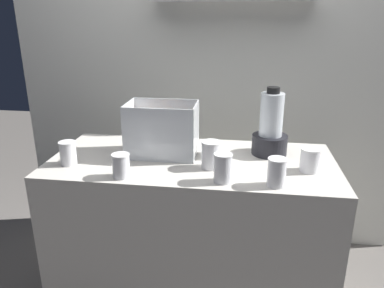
% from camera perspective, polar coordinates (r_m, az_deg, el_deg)
% --- Properties ---
extents(counter, '(1.40, 0.64, 0.90)m').
position_cam_1_polar(counter, '(2.05, 0.00, -14.13)').
color(counter, beige).
rests_on(counter, ground_plane).
extents(back_wall_unit, '(2.60, 0.24, 2.50)m').
position_cam_1_polar(back_wall_unit, '(2.48, 2.57, 12.07)').
color(back_wall_unit, silver).
rests_on(back_wall_unit, ground_plane).
extents(carrot_display_bin, '(0.35, 0.22, 0.27)m').
position_cam_1_polar(carrot_display_bin, '(1.88, -4.68, 0.78)').
color(carrot_display_bin, white).
rests_on(carrot_display_bin, counter).
extents(blender_pitcher, '(0.18, 0.18, 0.34)m').
position_cam_1_polar(blender_pitcher, '(1.91, 11.97, 2.14)').
color(blender_pitcher, black).
rests_on(blender_pitcher, counter).
extents(juice_cup_mango_far_left, '(0.08, 0.08, 0.11)m').
position_cam_1_polar(juice_cup_mango_far_left, '(1.85, -18.50, -1.51)').
color(juice_cup_mango_far_left, white).
rests_on(juice_cup_mango_far_left, counter).
extents(juice_cup_pomegranate_left, '(0.08, 0.08, 0.11)m').
position_cam_1_polar(juice_cup_pomegranate_left, '(1.65, -10.84, -3.52)').
color(juice_cup_pomegranate_left, white).
rests_on(juice_cup_pomegranate_left, counter).
extents(juice_cup_mango_middle, '(0.09, 0.09, 0.13)m').
position_cam_1_polar(juice_cup_mango_middle, '(1.72, 2.92, -1.93)').
color(juice_cup_mango_middle, white).
rests_on(juice_cup_mango_middle, counter).
extents(juice_cup_pomegranate_right, '(0.08, 0.08, 0.13)m').
position_cam_1_polar(juice_cup_pomegranate_right, '(1.58, 4.76, -3.89)').
color(juice_cup_pomegranate_right, white).
rests_on(juice_cup_pomegranate_right, counter).
extents(juice_cup_orange_far_right, '(0.08, 0.08, 0.12)m').
position_cam_1_polar(juice_cup_orange_far_right, '(1.58, 12.87, -4.40)').
color(juice_cup_orange_far_right, white).
rests_on(juice_cup_orange_far_right, counter).
extents(juice_cup_carrot_rightmost, '(0.09, 0.09, 0.11)m').
position_cam_1_polar(juice_cup_carrot_rightmost, '(1.76, 17.63, -2.58)').
color(juice_cup_carrot_rightmost, white).
rests_on(juice_cup_carrot_rightmost, counter).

